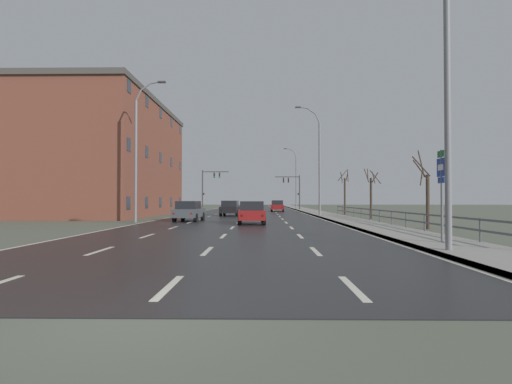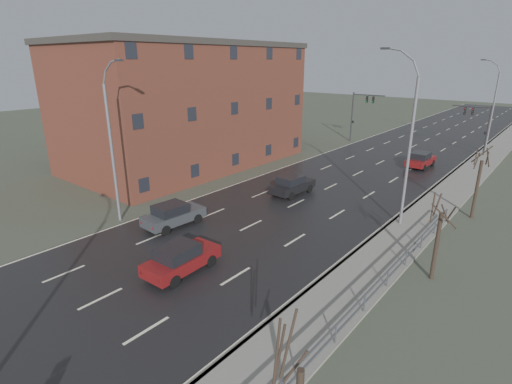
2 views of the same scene
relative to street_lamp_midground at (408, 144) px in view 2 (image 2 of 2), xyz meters
The scene contains 16 objects.
ground_plane 15.62m from the street_lamp_midground, 120.63° to the left, with size 160.00×160.00×0.12m.
road_asphalt_strip 26.24m from the street_lamp_midground, 106.86° to the left, with size 14.00×120.00×0.03m.
sidewalk_right 25.18m from the street_lamp_midground, 87.70° to the left, with size 3.00×120.00×0.12m.
guardrail 14.21m from the street_lamp_midground, 79.64° to the right, with size 0.07×30.93×1.00m.
street_lamp_midground is the anchor object (origin of this frame).
street_lamp_distant 28.42m from the street_lamp_midground, 89.95° to the left, with size 2.25×0.24×10.54m.
street_lamp_left_bank 18.75m from the street_lamp_midground, 142.67° to the right, with size 2.30×0.24×10.52m.
traffic_signal_right 25.64m from the street_lamp_midground, 91.22° to the left, with size 4.14×0.36×5.68m.
traffic_signal_left 28.01m from the street_lamp_midground, 120.86° to the left, with size 4.31×0.36×6.42m.
car_far_left 15.67m from the street_lamp_midground, 139.61° to the right, with size 2.03×4.20×1.57m.
car_mid_centre 10.14m from the street_lamp_midground, behind, with size 1.99×4.18×1.57m.
car_far_right 16.94m from the street_lamp_midground, 102.60° to the left, with size 1.97×4.17×1.57m.
car_near_left 15.47m from the street_lamp_midground, 115.72° to the right, with size 1.96×4.17×1.57m.
brick_building 23.39m from the street_lamp_midground, behind, with size 13.45×23.68×12.15m.
bare_tree_mid 7.67m from the street_lamp_midground, 56.41° to the right, with size 1.34×1.49×4.42m.
bare_tree_far 6.43m from the street_lamp_midground, 50.74° to the left, with size 1.17×1.19×5.07m.
Camera 2 is at (15.27, 10.81, 10.45)m, focal length 27.33 mm.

